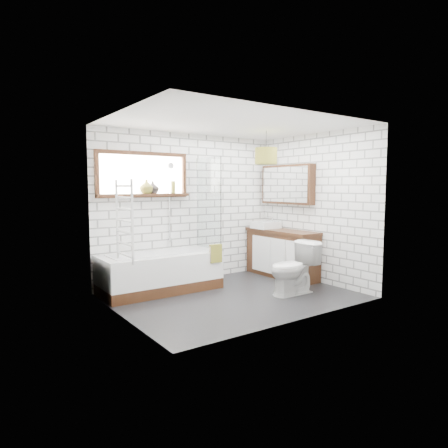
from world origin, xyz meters
TOP-DOWN VIEW (x-y plane):
  - floor at (0.00, 0.00)m, footprint 3.40×2.60m
  - ceiling at (0.00, 0.00)m, footprint 3.40×2.60m
  - wall_back at (0.00, 1.30)m, footprint 3.40×0.01m
  - wall_front at (0.00, -1.30)m, footprint 3.40×0.01m
  - wall_left at (-1.70, 0.00)m, footprint 0.01×2.60m
  - wall_right at (1.70, 0.00)m, footprint 0.01×2.60m
  - window at (-0.85, 1.26)m, footprint 1.52×0.16m
  - towel_radiator at (-1.66, 0.00)m, footprint 0.06×0.52m
  - mirror_cabinet at (1.62, 0.60)m, footprint 0.16×1.20m
  - shower_riser at (-0.40, 1.26)m, footprint 0.02×0.02m
  - bathtub at (-0.76, 0.90)m, footprint 1.82×0.80m
  - shower_screen at (0.13, 0.90)m, footprint 0.02×0.72m
  - towel_green at (0.00, 0.50)m, footprint 0.21×0.06m
  - towel_beige at (-0.01, 0.50)m, footprint 0.20×0.05m
  - vanity at (1.46, 0.55)m, footprint 0.48×1.48m
  - basin at (1.40, 0.92)m, footprint 0.44×0.39m
  - tap at (1.56, 0.92)m, footprint 0.04×0.04m
  - toilet at (0.79, -0.41)m, footprint 0.45×0.78m
  - vase_olive at (-0.81, 1.23)m, footprint 0.27×0.27m
  - vase_dark at (-0.71, 1.23)m, footprint 0.25×0.25m
  - bottle at (-0.34, 1.23)m, footprint 0.07×0.07m
  - pendant at (0.81, 0.26)m, footprint 0.35×0.35m

SIDE VIEW (x-z plane):
  - floor at x=0.00m, z-range -0.01..0.00m
  - bathtub at x=-0.76m, z-range 0.00..0.59m
  - toilet at x=0.79m, z-range 0.00..0.79m
  - vanity at x=1.46m, z-range 0.00..0.85m
  - towel_green at x=0.00m, z-range 0.43..0.71m
  - towel_beige at x=-0.01m, z-range 0.44..0.70m
  - basin at x=1.40m, z-range 0.85..0.98m
  - tap at x=1.56m, z-range 0.90..1.05m
  - towel_radiator at x=-1.66m, z-range 0.70..1.70m
  - wall_back at x=0.00m, z-range 0.00..2.50m
  - wall_front at x=0.00m, z-range 0.00..2.50m
  - wall_left at x=-1.70m, z-range 0.00..2.50m
  - wall_right at x=1.70m, z-range 0.00..2.50m
  - shower_screen at x=0.13m, z-range 0.59..2.09m
  - shower_riser at x=-0.40m, z-range 0.70..2.00m
  - vase_dark at x=-0.71m, z-range 1.48..1.68m
  - bottle at x=-0.34m, z-range 1.48..1.68m
  - vase_olive at x=-0.81m, z-range 1.48..1.70m
  - mirror_cabinet at x=1.62m, z-range 1.30..2.00m
  - window at x=-0.85m, z-range 1.46..2.14m
  - pendant at x=0.81m, z-range 1.97..2.23m
  - ceiling at x=0.00m, z-range 2.50..2.51m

